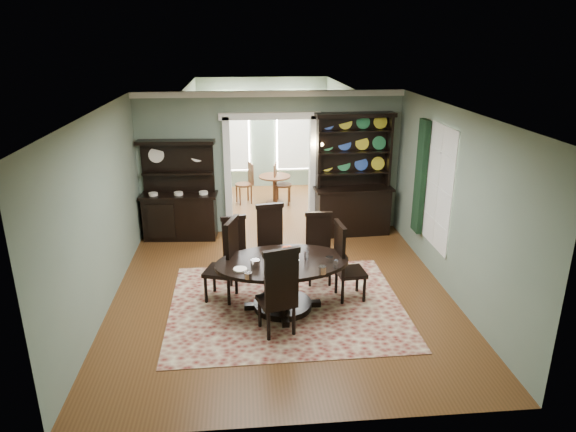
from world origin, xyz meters
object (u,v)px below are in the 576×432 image
at_px(dining_table, 283,276).
at_px(sideboard, 180,205).
at_px(welsh_dresser, 353,191).
at_px(parlor_table, 275,186).

distance_m(dining_table, sideboard, 3.71).
bearing_deg(welsh_dresser, parlor_table, 122.38).
height_order(welsh_dresser, parlor_table, welsh_dresser).
xyz_separation_m(dining_table, sideboard, (-1.88, 3.19, 0.16)).
height_order(sideboard, parlor_table, sideboard).
distance_m(sideboard, welsh_dresser, 3.64).
bearing_deg(sideboard, parlor_table, 48.44).
relative_size(welsh_dresser, parlor_table, 3.26).
distance_m(dining_table, parlor_table, 5.30).
relative_size(sideboard, welsh_dresser, 0.80).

